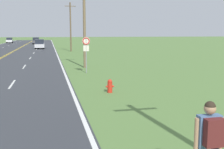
{
  "coord_description": "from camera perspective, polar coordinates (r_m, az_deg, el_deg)",
  "views": [
    {
      "loc": [
        5.78,
        -1.21,
        3.12
      ],
      "look_at": [
        8.97,
        12.95,
        0.94
      ],
      "focal_mm": 45.0,
      "sensor_mm": 36.0,
      "label": 1
    }
  ],
  "objects": [
    {
      "name": "hitchhiker_person",
      "position": [
        5.95,
        19.23,
        -11.77
      ],
      "size": [
        0.61,
        0.44,
        1.8
      ],
      "rotation": [
        0.0,
        0.0,
        1.55
      ],
      "color": "#38476B",
      "rests_on": "ground"
    },
    {
      "name": "fire_hydrant",
      "position": [
        14.67,
        -0.43,
        -2.31
      ],
      "size": [
        0.42,
        0.26,
        0.7
      ],
      "color": "red",
      "rests_on": "ground"
    },
    {
      "name": "traffic_sign",
      "position": [
        21.64,
        -5.28,
        5.78
      ],
      "size": [
        0.6,
        0.1,
        2.77
      ],
      "color": "gray",
      "rests_on": "ground"
    },
    {
      "name": "utility_pole_midground",
      "position": [
        25.07,
        -5.64,
        10.58
      ],
      "size": [
        1.8,
        0.24,
        7.77
      ],
      "color": "brown",
      "rests_on": "ground"
    },
    {
      "name": "utility_pole_far",
      "position": [
        47.41,
        -8.42,
        9.68
      ],
      "size": [
        1.8,
        0.24,
        7.98
      ],
      "color": "brown",
      "rests_on": "ground"
    },
    {
      "name": "car_silver_van_approaching",
      "position": [
        56.53,
        -14.5,
        6.05
      ],
      "size": [
        1.84,
        4.45,
        1.82
      ],
      "rotation": [
        0.0,
        0.0,
        -1.56
      ],
      "color": "black",
      "rests_on": "ground"
    },
    {
      "name": "car_dark_grey_suv_mid_near",
      "position": [
        79.93,
        -15.17,
        6.69
      ],
      "size": [
        1.86,
        4.8,
        1.81
      ],
      "rotation": [
        0.0,
        0.0,
        -1.57
      ],
      "color": "black",
      "rests_on": "ground"
    },
    {
      "name": "car_white_hatchback_mid_far",
      "position": [
        91.34,
        -20.1,
        6.59
      ],
      "size": [
        1.93,
        4.07,
        1.6
      ],
      "rotation": [
        0.0,
        0.0,
        1.61
      ],
      "color": "black",
      "rests_on": "ground"
    }
  ]
}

